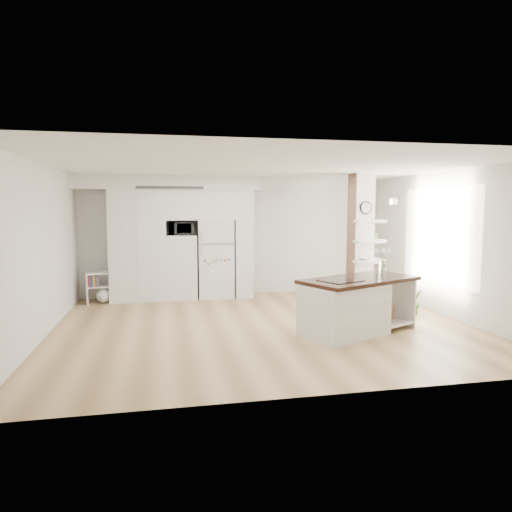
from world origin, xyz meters
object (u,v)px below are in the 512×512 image
Objects in this scene: bookshelf at (101,290)px; kitchen_island at (349,305)px; floor_plant_a at (415,302)px; refrigerator at (215,259)px.

kitchen_island is at bearing -50.50° from bookshelf.
bookshelf is 1.37× the size of floor_plant_a.
refrigerator is 3.90m from kitchen_island.
kitchen_island reaches higher than floor_plant_a.
kitchen_island is 5.34m from bookshelf.
refrigerator reaches higher than bookshelf.
floor_plant_a is (5.98, -2.26, -0.05)m from bookshelf.
kitchen_island is 4.50× the size of floor_plant_a.
bookshelf is (-4.21, 3.28, -0.17)m from kitchen_island.
kitchen_island is 2.05m from floor_plant_a.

